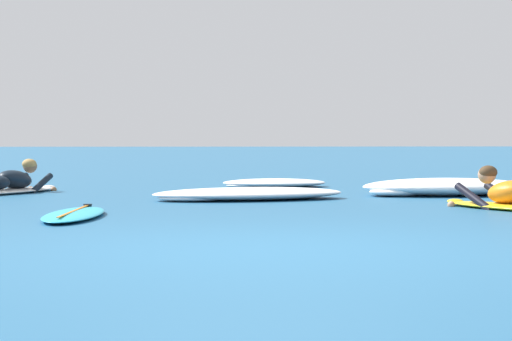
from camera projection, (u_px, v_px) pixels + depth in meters
ground_plane at (223, 185)px, 17.62m from camera, size 120.00×120.00×0.00m
surfer_far at (9, 184)px, 14.88m from camera, size 1.40×2.36×0.53m
drifting_surfboard at (74, 214)px, 10.53m from camera, size 0.66×2.06×0.16m
whitewater_mid_left at (274, 183)px, 16.80m from camera, size 1.76×1.22×0.14m
whitewater_mid_right at (446, 187)px, 14.42m from camera, size 2.41×1.30×0.24m
whitewater_back at (249, 194)px, 13.48m from camera, size 2.74×1.67×0.16m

